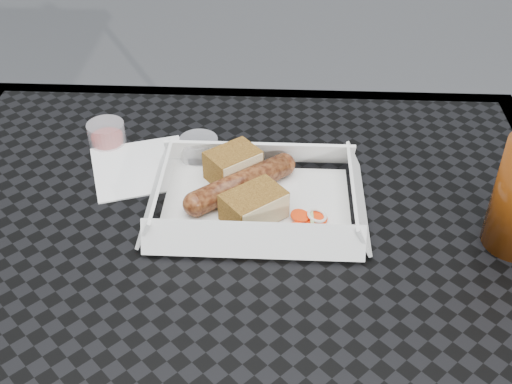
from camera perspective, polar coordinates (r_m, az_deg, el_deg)
patio_table at (r=0.74m, az=-2.39°, el=-11.37°), size 0.80×0.80×0.74m
food_tray at (r=0.76m, az=0.04°, el=-1.20°), size 0.22×0.15×0.00m
bratwurst at (r=0.77m, az=-1.33°, el=0.76°), size 0.13×0.11×0.03m
bread_near at (r=0.79m, az=-2.06°, el=2.43°), size 0.08×0.07×0.04m
bread_far at (r=0.73m, az=-0.21°, el=-1.25°), size 0.08×0.08×0.03m
veg_garnish at (r=0.73m, az=4.71°, el=-2.68°), size 0.03×0.03×0.00m
napkin at (r=0.84m, az=-10.16°, el=2.17°), size 0.15×0.15×0.00m
condiment_cup_sauce at (r=0.89m, az=-13.15°, el=5.08°), size 0.05×0.05×0.03m
condiment_cup_empty at (r=0.84m, az=-5.09°, el=3.86°), size 0.05×0.05×0.03m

